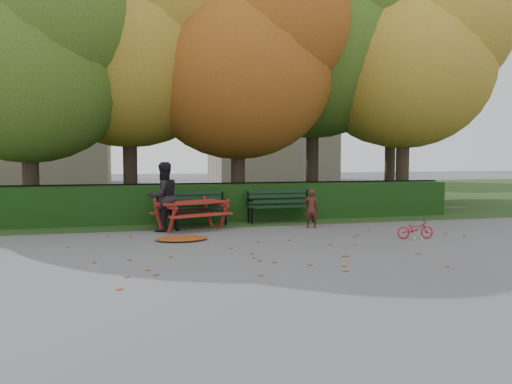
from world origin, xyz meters
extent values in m
plane|color=slate|center=(0.00, 0.00, 0.00)|extent=(90.00, 90.00, 0.00)
plane|color=#1E3815|center=(0.00, 14.00, 0.01)|extent=(90.00, 90.00, 0.00)
cube|color=#BAA895|center=(-9.00, 26.00, 7.50)|extent=(10.00, 7.00, 15.00)
cube|color=#BAA895|center=(8.00, 28.00, 6.00)|extent=(9.00, 6.00, 12.00)
cube|color=black|center=(0.00, 4.50, 0.50)|extent=(13.00, 0.90, 1.00)
cube|color=black|center=(0.00, 5.30, 0.08)|extent=(14.00, 0.04, 0.04)
cube|color=black|center=(0.00, 5.30, 1.00)|extent=(14.00, 0.04, 0.04)
cylinder|color=black|center=(-3.00, 5.30, 0.50)|extent=(0.03, 0.03, 1.00)
cylinder|color=black|center=(0.00, 5.30, 0.50)|extent=(0.03, 0.03, 1.00)
cylinder|color=black|center=(3.00, 5.30, 0.50)|extent=(0.03, 0.03, 1.00)
cylinder|color=black|center=(6.50, 5.30, 0.50)|extent=(0.03, 0.03, 1.00)
cylinder|color=#31231C|center=(-5.50, 5.80, 1.31)|extent=(0.44, 0.44, 2.62)
ellipsoid|color=#264815|center=(-5.50, 5.80, 4.12)|extent=(5.60, 5.60, 5.04)
sphere|color=#264815|center=(-4.52, 5.10, 5.38)|extent=(4.20, 4.20, 4.20)
cylinder|color=#31231C|center=(-2.80, 7.00, 1.57)|extent=(0.44, 0.44, 3.15)
ellipsoid|color=#816710|center=(-2.80, 7.00, 4.95)|extent=(6.40, 6.40, 5.76)
sphere|color=#816710|center=(-1.68, 6.20, 6.39)|extent=(4.80, 4.80, 4.80)
cylinder|color=#31231C|center=(0.50, 6.20, 1.40)|extent=(0.44, 0.44, 2.80)
ellipsoid|color=#7F3E0A|center=(0.50, 6.20, 4.40)|extent=(6.00, 6.00, 5.40)
sphere|color=#7F3E0A|center=(1.55, 5.45, 5.75)|extent=(4.50, 4.50, 4.50)
cylinder|color=#31231C|center=(3.50, 7.50, 1.75)|extent=(0.44, 0.44, 3.50)
ellipsoid|color=#264815|center=(3.50, 7.50, 5.50)|extent=(6.80, 6.80, 6.12)
sphere|color=#264815|center=(4.69, 6.65, 7.03)|extent=(5.10, 5.10, 5.10)
cylinder|color=#31231C|center=(6.20, 6.00, 1.49)|extent=(0.44, 0.44, 2.97)
ellipsoid|color=#816710|center=(6.20, 6.00, 4.68)|extent=(5.80, 5.80, 5.22)
sphere|color=#816710|center=(7.21, 5.28, 5.98)|extent=(4.35, 4.35, 4.35)
sphere|color=#7F3E0A|center=(-6.35, 8.68, 6.71)|extent=(4.95, 4.95, 4.95)
cylinder|color=#31231C|center=(8.00, 10.00, 1.57)|extent=(0.44, 0.44, 3.15)
ellipsoid|color=#264815|center=(8.00, 10.00, 4.95)|extent=(6.00, 6.00, 5.40)
sphere|color=#264815|center=(9.05, 9.25, 6.30)|extent=(4.50, 4.50, 4.50)
cube|color=black|center=(-1.30, 3.42, 0.44)|extent=(1.80, 0.12, 0.04)
cube|color=black|center=(-1.30, 3.60, 0.44)|extent=(1.80, 0.12, 0.04)
cube|color=black|center=(-1.30, 3.78, 0.44)|extent=(1.80, 0.12, 0.04)
cube|color=black|center=(-1.30, 3.87, 0.55)|extent=(1.80, 0.05, 0.10)
cube|color=black|center=(-1.30, 3.87, 0.70)|extent=(1.80, 0.05, 0.10)
cube|color=black|center=(-1.30, 3.87, 0.83)|extent=(1.80, 0.05, 0.10)
cube|color=black|center=(-2.15, 3.60, 0.42)|extent=(0.05, 0.55, 0.06)
cube|color=black|center=(-2.15, 3.87, 0.65)|extent=(0.05, 0.05, 0.41)
cylinder|color=black|center=(-2.15, 3.42, 0.22)|extent=(0.05, 0.05, 0.44)
cylinder|color=black|center=(-2.15, 3.78, 0.22)|extent=(0.05, 0.05, 0.44)
cube|color=black|center=(-2.15, 3.62, 0.62)|extent=(0.05, 0.45, 0.04)
cube|color=black|center=(-0.45, 3.60, 0.42)|extent=(0.05, 0.55, 0.06)
cube|color=black|center=(-0.45, 3.87, 0.65)|extent=(0.05, 0.05, 0.41)
cylinder|color=black|center=(-0.45, 3.42, 0.22)|extent=(0.05, 0.05, 0.44)
cylinder|color=black|center=(-0.45, 3.78, 0.22)|extent=(0.05, 0.05, 0.44)
cube|color=black|center=(-0.45, 3.62, 0.62)|extent=(0.05, 0.45, 0.04)
cube|color=black|center=(1.10, 3.42, 0.44)|extent=(1.80, 0.12, 0.04)
cube|color=black|center=(1.10, 3.60, 0.44)|extent=(1.80, 0.12, 0.04)
cube|color=black|center=(1.10, 3.78, 0.44)|extent=(1.80, 0.12, 0.04)
cube|color=black|center=(1.10, 3.87, 0.55)|extent=(1.80, 0.05, 0.10)
cube|color=black|center=(1.10, 3.87, 0.70)|extent=(1.80, 0.05, 0.10)
cube|color=black|center=(1.10, 3.87, 0.83)|extent=(1.80, 0.05, 0.10)
cube|color=black|center=(0.25, 3.60, 0.42)|extent=(0.05, 0.55, 0.06)
cube|color=black|center=(0.25, 3.87, 0.65)|extent=(0.05, 0.05, 0.41)
cylinder|color=black|center=(0.25, 3.42, 0.22)|extent=(0.05, 0.05, 0.44)
cylinder|color=black|center=(0.25, 3.78, 0.22)|extent=(0.05, 0.05, 0.44)
cube|color=black|center=(0.25, 3.62, 0.62)|extent=(0.05, 0.45, 0.04)
cube|color=black|center=(1.95, 3.60, 0.42)|extent=(0.05, 0.55, 0.06)
cube|color=black|center=(1.95, 3.87, 0.65)|extent=(0.05, 0.05, 0.41)
cylinder|color=black|center=(1.95, 3.42, 0.22)|extent=(0.05, 0.05, 0.44)
cylinder|color=black|center=(1.95, 3.78, 0.22)|extent=(0.05, 0.05, 0.44)
cube|color=black|center=(1.95, 3.62, 0.62)|extent=(0.05, 0.45, 0.04)
cube|color=maroon|center=(-1.40, 2.98, 0.66)|extent=(1.75, 1.21, 0.05)
cube|color=maroon|center=(-1.21, 2.47, 0.39)|extent=(1.59, 0.79, 0.04)
cube|color=maroon|center=(-1.60, 3.48, 0.39)|extent=(1.59, 0.79, 0.04)
cube|color=maroon|center=(-1.91, 2.35, 0.36)|extent=(0.22, 0.45, 0.79)
cube|color=maroon|center=(-2.20, 3.10, 0.36)|extent=(0.22, 0.45, 0.79)
cube|color=maroon|center=(-2.05, 2.72, 0.59)|extent=(0.49, 1.15, 0.05)
cube|color=maroon|center=(-0.60, 2.85, 0.36)|extent=(0.22, 0.45, 0.79)
cube|color=maroon|center=(-0.89, 3.60, 0.36)|extent=(0.22, 0.45, 0.79)
cube|color=maroon|center=(-0.75, 3.23, 0.59)|extent=(0.49, 1.15, 0.05)
cube|color=maroon|center=(-1.40, 2.98, 0.36)|extent=(1.36, 0.57, 0.05)
ellipsoid|color=maroon|center=(-1.81, 1.39, 0.04)|extent=(1.33, 1.13, 0.08)
imported|color=#451D16|center=(1.55, 2.48, 0.49)|extent=(0.39, 0.30, 0.97)
imported|color=black|center=(-2.08, 2.81, 0.83)|extent=(0.99, 0.91, 1.65)
imported|color=#B31021|center=(3.13, 0.32, 0.21)|extent=(0.83, 0.40, 0.42)
camera|label=1|loc=(-2.93, -9.20, 1.77)|focal=35.00mm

